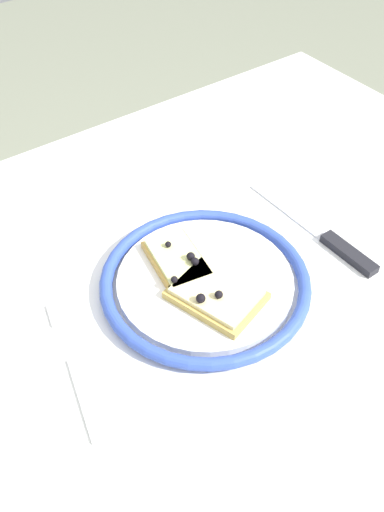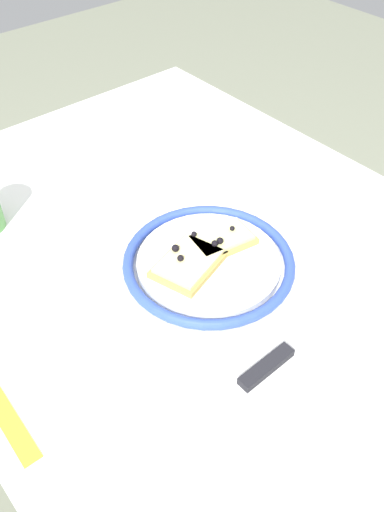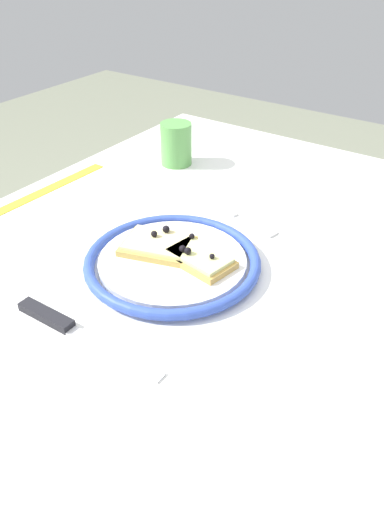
% 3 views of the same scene
% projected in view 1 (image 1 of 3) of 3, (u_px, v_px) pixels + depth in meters
% --- Properties ---
extents(ground_plane, '(6.00, 6.00, 0.00)m').
position_uv_depth(ground_plane, '(193.00, 511.00, 1.27)').
color(ground_plane, gray).
extents(dining_table, '(1.17, 0.83, 0.75)m').
position_uv_depth(dining_table, '(193.00, 327.00, 0.79)').
color(dining_table, white).
rests_on(dining_table, ground_plane).
extents(plate, '(0.27, 0.27, 0.02)m').
position_uv_depth(plate, '(205.00, 282.00, 0.73)').
color(plate, white).
rests_on(plate, dining_table).
extents(pizza_slice_near, '(0.11, 0.13, 0.03)m').
position_uv_depth(pizza_slice_near, '(216.00, 294.00, 0.69)').
color(pizza_slice_near, tan).
rests_on(pizza_slice_near, plate).
extents(pizza_slice_far, '(0.08, 0.11, 0.03)m').
position_uv_depth(pizza_slice_far, '(176.00, 262.00, 0.73)').
color(pizza_slice_far, tan).
rests_on(pizza_slice_far, plate).
extents(knife, '(0.02, 0.24, 0.01)m').
position_uv_depth(knife, '(331.00, 241.00, 0.79)').
color(knife, silver).
rests_on(knife, dining_table).
extents(fork, '(0.06, 0.20, 0.00)m').
position_uv_depth(fork, '(73.00, 364.00, 0.65)').
color(fork, silver).
rests_on(fork, dining_table).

